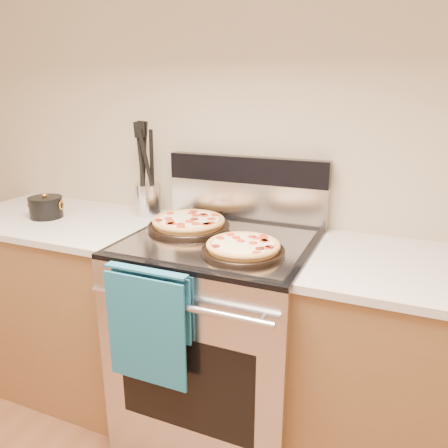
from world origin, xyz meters
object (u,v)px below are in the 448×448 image
at_px(pepperoni_pizza_front, 243,247).
at_px(utensil_crock, 148,200).
at_px(range_body, 220,340).
at_px(pepperoni_pizza_back, 189,223).
at_px(saucepan, 46,208).

distance_m(pepperoni_pizza_front, utensil_crock, 0.73).
xyz_separation_m(pepperoni_pizza_front, utensil_crock, (-0.63, 0.35, 0.04)).
relative_size(pepperoni_pizza_front, utensil_crock, 1.96).
distance_m(range_body, pepperoni_pizza_front, 0.53).
xyz_separation_m(pepperoni_pizza_back, pepperoni_pizza_front, (0.33, -0.19, -0.00)).
bearing_deg(pepperoni_pizza_back, range_body, -21.25).
xyz_separation_m(range_body, utensil_crock, (-0.49, 0.23, 0.54)).
bearing_deg(pepperoni_pizza_front, utensil_crock, 151.05).
bearing_deg(pepperoni_pizza_back, utensil_crock, 152.20).
bearing_deg(pepperoni_pizza_back, pepperoni_pizza_front, -30.02).
relative_size(range_body, pepperoni_pizza_back, 2.54).
bearing_deg(saucepan, pepperoni_pizza_front, -6.22).
xyz_separation_m(range_body, pepperoni_pizza_front, (0.15, -0.12, 0.50)).
bearing_deg(saucepan, pepperoni_pizza_back, 5.46).
bearing_deg(utensil_crock, pepperoni_pizza_back, -27.80).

